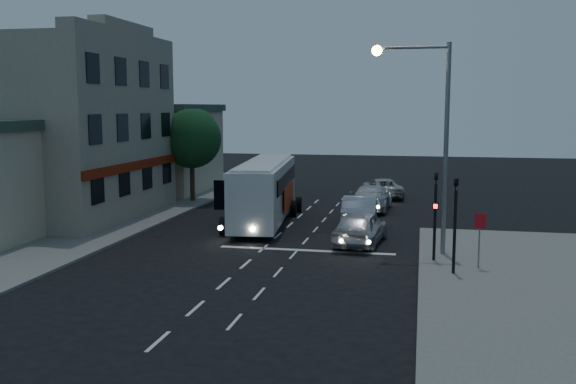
% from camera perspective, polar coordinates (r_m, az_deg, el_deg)
% --- Properties ---
extents(ground, '(120.00, 120.00, 0.00)m').
position_cam_1_polar(ground, '(27.60, -3.22, -5.92)').
color(ground, black).
extents(sidewalk_far, '(12.00, 50.00, 0.12)m').
position_cam_1_polar(sidewalk_far, '(39.88, -18.47, -2.02)').
color(sidewalk_far, slate).
rests_on(sidewalk_far, ground).
extents(road_markings, '(8.00, 30.55, 0.01)m').
position_cam_1_polar(road_markings, '(30.45, 0.74, -4.61)').
color(road_markings, silver).
rests_on(road_markings, ground).
extents(tour_bus, '(3.55, 11.45, 3.45)m').
position_cam_1_polar(tour_bus, '(35.75, -2.08, 0.23)').
color(tour_bus, silver).
rests_on(tour_bus, ground).
extents(car_suv, '(2.48, 5.01, 1.64)m').
position_cam_1_polar(car_suv, '(30.35, 6.45, -3.13)').
color(car_suv, '#AEAEB4').
rests_on(car_suv, ground).
extents(car_sedan_a, '(2.05, 5.18, 1.68)m').
position_cam_1_polar(car_sedan_a, '(35.01, 6.41, -1.67)').
color(car_sedan_a, '#A6A6B3').
rests_on(car_sedan_a, ground).
extents(car_sedan_b, '(2.46, 5.57, 1.59)m').
position_cam_1_polar(car_sedan_b, '(40.44, 7.44, -0.50)').
color(car_sedan_b, silver).
rests_on(car_sedan_b, ground).
extents(car_sedan_c, '(3.50, 5.37, 1.37)m').
position_cam_1_polar(car_sedan_c, '(46.26, 8.37, 0.36)').
color(car_sedan_c, '#BDBDBD').
rests_on(car_sedan_c, ground).
extents(traffic_signal_main, '(0.25, 0.35, 4.10)m').
position_cam_1_polar(traffic_signal_main, '(26.99, 12.97, -1.17)').
color(traffic_signal_main, black).
rests_on(traffic_signal_main, sidewalk_near).
extents(traffic_signal_side, '(0.18, 0.15, 4.10)m').
position_cam_1_polar(traffic_signal_side, '(25.06, 14.65, -1.89)').
color(traffic_signal_side, black).
rests_on(traffic_signal_side, sidewalk_near).
extents(regulatory_sign, '(0.45, 0.12, 2.20)m').
position_cam_1_polar(regulatory_sign, '(26.22, 16.67, -3.38)').
color(regulatory_sign, slate).
rests_on(regulatory_sign, sidewalk_near).
extents(streetlight, '(3.32, 0.44, 9.00)m').
position_cam_1_polar(streetlight, '(28.11, 12.59, 5.97)').
color(streetlight, slate).
rests_on(streetlight, sidewalk_near).
extents(main_building, '(10.12, 12.00, 11.00)m').
position_cam_1_polar(main_building, '(39.88, -19.97, 5.29)').
color(main_building, gray).
rests_on(main_building, sidewalk_far).
extents(low_building_north, '(9.40, 9.40, 6.50)m').
position_cam_1_polar(low_building_north, '(50.37, -12.24, 3.94)').
color(low_building_north, '#BDB194').
rests_on(low_building_north, sidewalk_far).
extents(street_tree, '(4.00, 4.00, 6.20)m').
position_cam_1_polar(street_tree, '(43.71, -8.58, 4.95)').
color(street_tree, black).
rests_on(street_tree, sidewalk_far).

